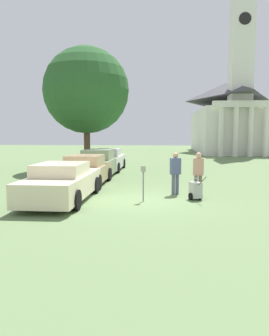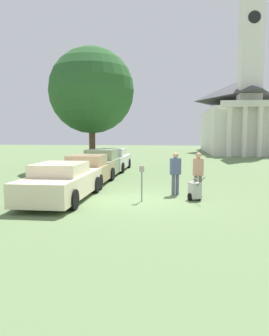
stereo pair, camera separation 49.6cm
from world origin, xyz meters
name	(u,v)px [view 1 (the left image)]	position (x,y,z in m)	size (l,w,h in m)	color
ground_plane	(142,200)	(0.00, 0.00, 0.00)	(120.00, 120.00, 0.00)	#607A4C
parked_car_cream	(63,183)	(-2.98, -0.28, 0.68)	(2.07, 5.14, 1.43)	beige
parked_car_tan	(86,171)	(-2.98, 3.55, 0.69)	(1.98, 4.68, 1.49)	tan
parked_car_sage	(99,164)	(-2.98, 6.83, 0.74)	(1.95, 4.99, 1.61)	gray
parked_car_white	(108,160)	(-2.98, 10.18, 0.70)	(2.04, 5.07, 1.49)	silver
parking_meter	(143,177)	(0.06, -0.22, 0.94)	(0.18, 0.09, 1.34)	slate
person_worker	(175,171)	(1.31, 1.28, 1.01)	(0.47, 0.34, 1.76)	#515670
person_supervisor	(198,171)	(2.21, 0.98, 1.02)	(0.44, 0.26, 1.78)	#665B4C
equipment_cart	(196,190)	(2.04, 0.25, 0.39)	(0.59, 0.98, 1.00)	#B2B2AD
church	(228,112)	(9.66, 33.49, 5.53)	(8.18, 18.88, 24.95)	silver
shade_tree	(86,91)	(-4.50, 10.49, 5.50)	(5.93, 5.93, 8.48)	brown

